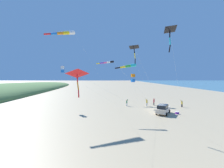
# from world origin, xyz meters

# --- Properties ---
(ground_plane) EXTENTS (600.00, 600.00, 0.00)m
(ground_plane) POSITION_xyz_m (0.00, 0.00, 0.00)
(ground_plane) COLOR tan
(parked_car) EXTENTS (3.91, 4.61, 1.85)m
(parked_car) POSITION_xyz_m (-0.28, -3.53, 0.95)
(parked_car) COLOR beige
(parked_car) RESTS_ON ground_plane
(cooler_box) EXTENTS (0.62, 0.42, 0.42)m
(cooler_box) POSITION_xyz_m (2.54, -3.61, 0.21)
(cooler_box) COLOR purple
(cooler_box) RESTS_ON ground_plane
(person_adult_flyer) EXTENTS (0.66, 0.62, 1.84)m
(person_adult_flyer) POSITION_xyz_m (-1.44, 4.40, 1.00)
(person_adult_flyer) COLOR silver
(person_adult_flyer) RESTS_ON ground_plane
(person_child_green_jacket) EXTENTS (0.60, 0.63, 1.76)m
(person_child_green_jacket) POSITION_xyz_m (0.67, 5.38, 0.96)
(person_child_green_jacket) COLOR #232328
(person_child_green_jacket) RESTS_ON ground_plane
(person_child_grey_jacket) EXTENTS (0.56, 0.46, 1.69)m
(person_child_grey_jacket) POSITION_xyz_m (-6.47, 4.65, 0.92)
(person_child_grey_jacket) COLOR silver
(person_child_grey_jacket) RESTS_ON ground_plane
(person_bystander_far) EXTENTS (0.59, 0.50, 1.70)m
(person_bystander_far) POSITION_xyz_m (6.77, 2.97, 0.93)
(person_bystander_far) COLOR #232328
(person_bystander_far) RESTS_ON ground_plane
(kite_delta_black_fish_shape) EXTENTS (12.49, 12.32, 8.04)m
(kite_delta_black_fish_shape) POSITION_xyz_m (-13.97, -18.01, 7.55)
(kite_delta_black_fish_shape) COLOR red
(kite_delta_black_fish_shape) RESTS_ON ground_plane
(kite_windsock_small_distant) EXTENTS (13.76, 7.06, 10.47)m
(kite_windsock_small_distant) POSITION_xyz_m (-11.22, -3.55, 10.11)
(kite_windsock_small_distant) COLOR black
(kite_windsock_small_distant) RESTS_ON ground_plane
(kite_windsock_blue_topmost) EXTENTS (14.62, 6.94, 16.99)m
(kite_windsock_blue_topmost) POSITION_xyz_m (-19.97, -1.89, 16.14)
(kite_windsock_blue_topmost) COLOR white
(kite_windsock_blue_topmost) RESTS_ON ground_plane
(kite_box_white_trailing) EXTENTS (13.77, 1.75, 9.91)m
(kite_box_white_trailing) POSITION_xyz_m (-21.93, 3.01, 9.13)
(kite_box_white_trailing) COLOR white
(kite_box_white_trailing) RESTS_ON ground_plane
(kite_delta_long_streamer_right) EXTENTS (7.93, 11.09, 13.29)m
(kite_delta_long_streamer_right) POSITION_xyz_m (-3.83, -14.70, 12.82)
(kite_delta_long_streamer_right) COLOR black
(kite_delta_long_streamer_right) RESTS_ON ground_plane
(kite_delta_long_streamer_left) EXTENTS (8.20, 6.99, 12.25)m
(kite_delta_long_streamer_left) POSITION_xyz_m (-7.11, -9.33, 11.86)
(kite_delta_long_streamer_left) COLOR black
(kite_delta_long_streamer_left) RESTS_ON ground_plane
(kite_windsock_green_low_center) EXTENTS (10.89, 3.69, 11.30)m
(kite_windsock_green_low_center) POSITION_xyz_m (-5.20, 11.04, 10.53)
(kite_windsock_green_low_center) COLOR #1EB7C6
(kite_windsock_green_low_center) RESTS_ON ground_plane
(kite_box_red_high_left) EXTENTS (2.35, 1.76, 8.08)m
(kite_box_red_high_left) POSITION_xyz_m (-4.89, 4.94, 7.06)
(kite_box_red_high_left) COLOR orange
(kite_box_red_high_left) RESTS_ON ground_plane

